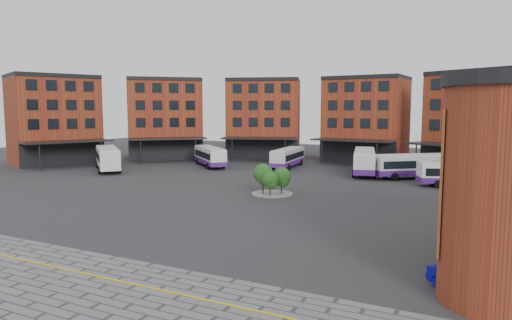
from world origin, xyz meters
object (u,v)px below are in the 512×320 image
at_px(bus_a, 108,157).
at_px(bus_c, 288,157).
at_px(tree_island, 272,178).
at_px(bus_d, 364,161).
at_px(bus_e, 416,165).
at_px(bus_b, 210,156).
at_px(bus_f, 465,173).
at_px(blue_car, 467,283).

height_order(bus_a, bus_c, bus_a).
bearing_deg(tree_island, bus_d, 75.67).
bearing_deg(bus_e, bus_b, -126.00).
relative_size(bus_f, blue_car, 2.55).
distance_m(tree_island, bus_f, 23.10).
relative_size(bus_c, blue_car, 2.57).
relative_size(bus_b, bus_f, 0.91).
bearing_deg(bus_a, blue_car, -76.59).
bearing_deg(bus_e, bus_d, -137.42).
bearing_deg(bus_e, bus_c, -137.42).
height_order(bus_a, bus_b, bus_a).
bearing_deg(bus_d, bus_a, -172.63).
bearing_deg(bus_b, tree_island, -89.87).
height_order(bus_c, bus_d, bus_d).
bearing_deg(bus_d, tree_island, -117.34).
distance_m(bus_b, blue_car, 53.34).
height_order(tree_island, blue_car, tree_island).
distance_m(tree_island, bus_b, 25.75).
relative_size(tree_island, bus_c, 0.41).
distance_m(bus_e, bus_f, 7.34).
bearing_deg(bus_f, bus_e, -148.47).
bearing_deg(bus_f, blue_car, -20.58).
height_order(bus_a, bus_f, bus_a).
bearing_deg(blue_car, bus_d, 62.00).
xyz_separation_m(tree_island, bus_f, (17.98, 14.51, -0.17)).
relative_size(tree_island, bus_d, 0.36).
xyz_separation_m(bus_f, blue_car, (1.36, -34.20, -0.91)).
distance_m(tree_island, bus_e, 22.29).
relative_size(tree_island, bus_e, 0.42).
relative_size(bus_b, bus_d, 0.78).
bearing_deg(bus_c, blue_car, -62.27).
bearing_deg(bus_b, bus_f, -51.53).
height_order(bus_b, bus_d, bus_d).
bearing_deg(bus_f, tree_island, -73.95).
relative_size(tree_island, bus_f, 0.42).
distance_m(tree_island, bus_c, 23.08).
relative_size(bus_d, blue_car, 2.98).
relative_size(bus_a, bus_d, 0.87).
height_order(bus_b, bus_c, bus_b).
bearing_deg(bus_a, bus_e, -32.34).
xyz_separation_m(bus_d, blue_car, (14.25, -39.60, -1.15)).
bearing_deg(bus_f, bus_b, -117.69).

